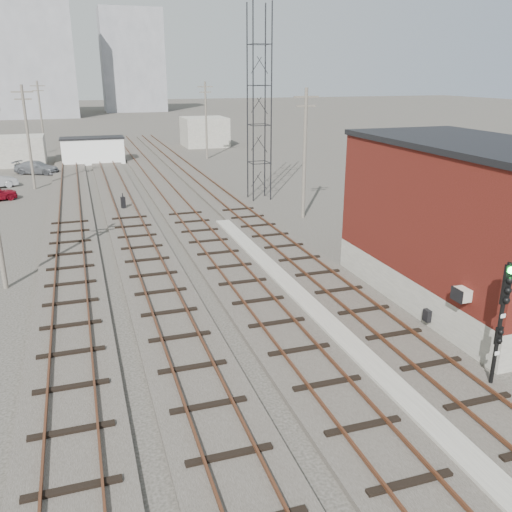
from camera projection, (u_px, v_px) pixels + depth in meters
name	position (u px, v px, depth m)	size (l,w,h in m)	color
ground	(151.00, 159.00, 66.01)	(320.00, 320.00, 0.00)	#282621
track_right	(213.00, 190.00, 47.82)	(3.20, 90.00, 0.39)	#332D28
track_mid_right	(167.00, 193.00, 46.64)	(3.20, 90.00, 0.39)	#332D28
track_mid_left	(120.00, 196.00, 45.45)	(3.20, 90.00, 0.39)	#332D28
track_left	(70.00, 200.00, 44.27)	(3.20, 90.00, 0.39)	#332D28
platform_curb	(301.00, 299.00, 24.72)	(0.90, 28.00, 0.26)	gray
brick_building	(467.00, 223.00, 23.87)	(6.54, 12.20, 7.22)	gray
lattice_tower	(259.00, 105.00, 42.74)	(1.60, 1.60, 15.00)	black
utility_pole_left_b	(28.00, 135.00, 47.28)	(1.80, 0.24, 9.00)	#595147
utility_pole_left_c	(41.00, 115.00, 69.78)	(1.80, 0.24, 9.00)	#595147
utility_pole_right_a	(305.00, 151.00, 37.60)	(1.80, 0.24, 9.00)	#595147
utility_pole_right_b	(206.00, 118.00, 64.60)	(1.80, 0.24, 9.00)	#595147
apartment_left	(23.00, 50.00, 123.38)	(22.00, 14.00, 30.00)	gray
apartment_right	(132.00, 61.00, 145.21)	(16.00, 12.00, 26.00)	gray
shed_left	(7.00, 151.00, 60.77)	(8.00, 5.00, 3.20)	gray
shed_right	(204.00, 132.00, 77.03)	(6.00, 6.00, 4.00)	gray
signal_mast	(502.00, 316.00, 17.11)	(0.40, 0.42, 4.41)	gray
switch_stand	(123.00, 203.00, 40.97)	(0.36, 0.36, 1.25)	black
site_trailer	(93.00, 150.00, 62.27)	(7.11, 3.12, 2.99)	white
car_grey	(37.00, 168.00, 55.91)	(1.86, 4.57, 1.33)	slate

